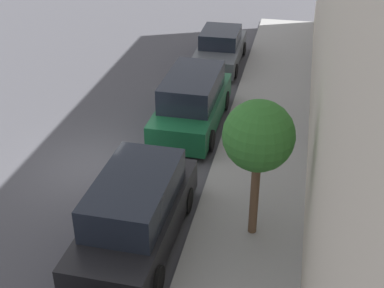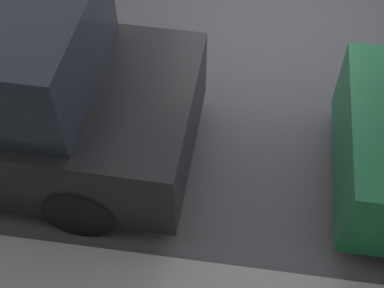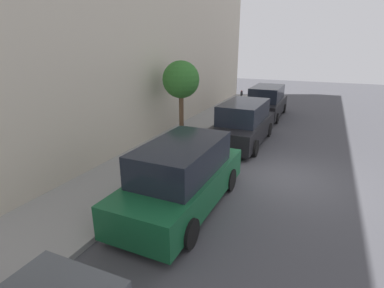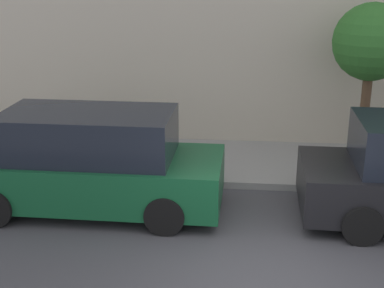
# 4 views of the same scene
# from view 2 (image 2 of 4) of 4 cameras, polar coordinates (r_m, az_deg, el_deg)

# --- Properties ---
(ground_plane) EXTENTS (60.00, 60.00, 0.00)m
(ground_plane) POSITION_cam_2_polar(r_m,az_deg,el_deg) (7.32, 8.13, 11.77)
(ground_plane) COLOR #424247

